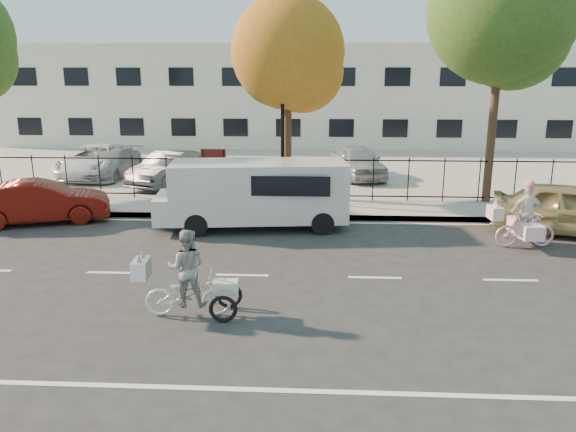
# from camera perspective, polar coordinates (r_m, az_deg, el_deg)

# --- Properties ---
(ground) EXTENTS (120.00, 120.00, 0.00)m
(ground) POSITION_cam_1_polar(r_m,az_deg,el_deg) (12.86, -4.67, -6.04)
(ground) COLOR #333334
(road_markings) EXTENTS (60.00, 9.52, 0.01)m
(road_markings) POSITION_cam_1_polar(r_m,az_deg,el_deg) (12.86, -4.67, -6.01)
(road_markings) COLOR silver
(road_markings) RESTS_ON ground
(curb) EXTENTS (60.00, 0.10, 0.15)m
(curb) POSITION_cam_1_polar(r_m,az_deg,el_deg) (17.63, -2.52, -0.06)
(curb) COLOR #A8A399
(curb) RESTS_ON ground
(sidewalk) EXTENTS (60.00, 2.20, 0.15)m
(sidewalk) POSITION_cam_1_polar(r_m,az_deg,el_deg) (18.64, -2.21, 0.75)
(sidewalk) COLOR #A8A399
(sidewalk) RESTS_ON ground
(parking_lot) EXTENTS (60.00, 15.60, 0.15)m
(parking_lot) POSITION_cam_1_polar(r_m,az_deg,el_deg) (27.34, -0.52, 5.18)
(parking_lot) COLOR #A8A399
(parking_lot) RESTS_ON ground
(iron_fence) EXTENTS (58.00, 0.06, 1.50)m
(iron_fence) POSITION_cam_1_polar(r_m,az_deg,el_deg) (19.54, -1.94, 3.87)
(iron_fence) COLOR black
(iron_fence) RESTS_ON sidewalk
(building) EXTENTS (34.00, 10.00, 6.00)m
(building) POSITION_cam_1_polar(r_m,az_deg,el_deg) (37.00, 0.44, 12.17)
(building) COLOR silver
(building) RESTS_ON ground
(lamppost) EXTENTS (0.36, 0.36, 4.33)m
(lamppost) POSITION_cam_1_polar(r_m,az_deg,el_deg) (18.82, -0.57, 10.27)
(lamppost) COLOR black
(lamppost) RESTS_ON sidewalk
(street_sign) EXTENTS (0.85, 0.06, 1.80)m
(street_sign) POSITION_cam_1_polar(r_m,az_deg,el_deg) (19.31, -7.56, 5.18)
(street_sign) COLOR black
(street_sign) RESTS_ON sidewalk
(zebra_trike) EXTENTS (1.98, 0.78, 1.70)m
(zebra_trike) POSITION_cam_1_polar(r_m,az_deg,el_deg) (10.75, -10.13, -6.70)
(zebra_trike) COLOR white
(zebra_trike) RESTS_ON ground
(unicorn_bike) EXTENTS (1.79, 1.25, 1.80)m
(unicorn_bike) POSITION_cam_1_polar(r_m,az_deg,el_deg) (15.90, 22.92, -0.63)
(unicorn_bike) COLOR #FFC2D0
(unicorn_bike) RESTS_ON ground
(white_van) EXTENTS (5.70, 2.41, 1.96)m
(white_van) POSITION_cam_1_polar(r_m,az_deg,el_deg) (16.43, -3.31, 2.48)
(white_van) COLOR silver
(white_van) RESTS_ON ground
(red_sedan) EXTENTS (4.19, 2.63, 1.30)m
(red_sedan) POSITION_cam_1_polar(r_m,az_deg,el_deg) (18.60, -23.80, 1.31)
(red_sedan) COLOR #580F0A
(red_sedan) RESTS_ON ground
(gold_sedan) EXTENTS (4.64, 2.89, 1.47)m
(gold_sedan) POSITION_cam_1_polar(r_m,az_deg,el_deg) (17.70, 26.93, 0.63)
(gold_sedan) COLOR tan
(gold_sedan) RESTS_ON ground
(lot_car_a) EXTENTS (1.93, 4.12, 1.16)m
(lot_car_a) POSITION_cam_1_polar(r_m,az_deg,el_deg) (24.83, -17.55, 5.09)
(lot_car_a) COLOR #94969B
(lot_car_a) RESTS_ON parking_lot
(lot_car_b) EXTENTS (2.26, 4.82, 1.33)m
(lot_car_b) POSITION_cam_1_polar(r_m,az_deg,el_deg) (25.32, -18.91, 5.35)
(lot_car_b) COLOR white
(lot_car_b) RESTS_ON parking_lot
(lot_car_c) EXTENTS (2.64, 4.19, 1.30)m
(lot_car_c) POSITION_cam_1_polar(r_m,az_deg,el_deg) (22.59, -12.01, 4.76)
(lot_car_c) COLOR #43464A
(lot_car_c) RESTS_ON parking_lot
(lot_car_d) EXTENTS (2.52, 4.30, 1.37)m
(lot_car_d) POSITION_cam_1_polar(r_m,az_deg,el_deg) (23.75, 7.09, 5.52)
(lot_car_d) COLOR #9EA1A5
(lot_car_d) RESTS_ON parking_lot
(tree_mid) EXTENTS (3.85, 3.85, 7.06)m
(tree_mid) POSITION_cam_1_polar(r_m,az_deg,el_deg) (19.68, 0.39, 15.77)
(tree_mid) COLOR #442D1D
(tree_mid) RESTS_ON ground
(tree_east) EXTENTS (4.83, 4.83, 8.85)m
(tree_east) POSITION_cam_1_polar(r_m,az_deg,el_deg) (20.26, 21.28, 18.39)
(tree_east) COLOR #442D1D
(tree_east) RESTS_ON ground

